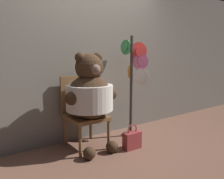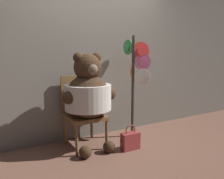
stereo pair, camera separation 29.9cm
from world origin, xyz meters
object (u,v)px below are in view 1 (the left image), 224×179
object	(u,v)px
chair	(82,110)
teddy_bear	(90,94)
hat_display_rack	(134,76)
handbag_on_ground	(132,140)

from	to	relation	value
chair	teddy_bear	world-z (taller)	teddy_bear
hat_display_rack	handbag_on_ground	world-z (taller)	hat_display_rack
teddy_bear	handbag_on_ground	distance (m)	0.85
handbag_on_ground	hat_display_rack	bearing A→B (deg)	47.71
hat_display_rack	handbag_on_ground	bearing A→B (deg)	-132.29
hat_display_rack	handbag_on_ground	distance (m)	1.00
chair	teddy_bear	xyz separation A→B (m)	(0.02, -0.19, 0.24)
teddy_bear	hat_display_rack	distance (m)	0.87
handbag_on_ground	teddy_bear	bearing A→B (deg)	144.98
teddy_bear	handbag_on_ground	size ratio (longest dim) A/B	3.75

